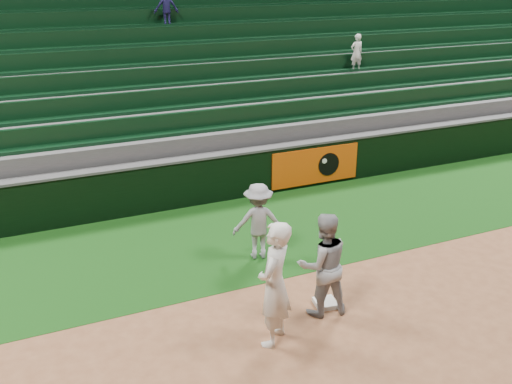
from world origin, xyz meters
The scene contains 8 objects.
ground centered at (0.00, 0.00, 0.00)m, with size 70.00×70.00×0.00m, color brown.
foul_grass centered at (0.00, 3.00, 0.00)m, with size 36.00×4.20×0.01m, color #0D340D.
first_base centered at (0.28, -0.22, 0.04)m, with size 0.38×0.38×0.08m, color white.
first_baseman centered at (-1.02, -0.78, 1.05)m, with size 0.77×0.50×2.10m, color silver.
baserunner centered at (0.10, -0.36, 0.93)m, with size 0.91×0.71×1.87m, color gray.
base_coach centered at (-0.08, 1.93, 0.81)m, with size 1.04×0.60×1.61m, color gray.
field_wall centered at (0.03, 5.20, 0.63)m, with size 36.00×0.45×1.25m.
stadium_seating centered at (-0.01, 8.97, 1.70)m, with size 36.00×5.95×5.08m.
Camera 1 is at (-4.39, -7.67, 5.64)m, focal length 40.00 mm.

